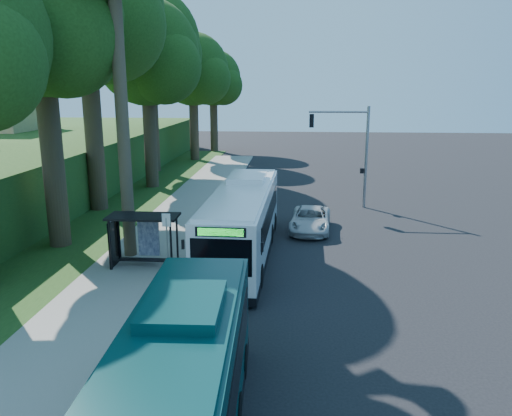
{
  "coord_description": "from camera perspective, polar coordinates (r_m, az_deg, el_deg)",
  "views": [
    {
      "loc": [
        -0.21,
        -24.54,
        8.27
      ],
      "look_at": [
        -2.12,
        1.0,
        2.01
      ],
      "focal_mm": 35.0,
      "sensor_mm": 36.0,
      "label": 1
    }
  ],
  "objects": [
    {
      "name": "tree_5",
      "position": [
        65.33,
        -4.85,
        14.29
      ],
      "size": [
        7.35,
        7.0,
        12.86
      ],
      "color": "#382B1E",
      "rests_on": "ground"
    },
    {
      "name": "tree_1",
      "position": [
        35.36,
        -18.82,
        20.29
      ],
      "size": [
        10.5,
        10.0,
        18.26
      ],
      "color": "#382B1E",
      "rests_on": "ground"
    },
    {
      "name": "bus_shelter",
      "position": [
        23.69,
        -13.2,
        -2.48
      ],
      "size": [
        3.2,
        1.51,
        2.55
      ],
      "color": "black",
      "rests_on": "ground"
    },
    {
      "name": "tree_2",
      "position": [
        42.23,
        -12.3,
        16.42
      ],
      "size": [
        8.82,
        8.4,
        15.12
      ],
      "color": "#382B1E",
      "rests_on": "ground"
    },
    {
      "name": "pickup",
      "position": [
        29.43,
        6.24,
        -1.31
      ],
      "size": [
        2.65,
        5.03,
        1.35
      ],
      "primitive_type": "imported",
      "rotation": [
        0.0,
        0.0,
        -0.09
      ],
      "color": "silver",
      "rests_on": "ground"
    },
    {
      "name": "tree_3",
      "position": [
        50.54,
        -11.99,
        17.65
      ],
      "size": [
        10.08,
        9.6,
        17.28
      ],
      "color": "#382B1E",
      "rests_on": "ground"
    },
    {
      "name": "sidewalk",
      "position": [
        26.83,
        -11.29,
        -4.37
      ],
      "size": [
        4.5,
        70.0,
        0.12
      ],
      "primitive_type": "cube",
      "color": "gray",
      "rests_on": "ground"
    },
    {
      "name": "white_bus",
      "position": [
        24.75,
        -1.52,
        -1.38
      ],
      "size": [
        3.01,
        12.58,
        3.73
      ],
      "rotation": [
        0.0,
        0.0,
        -0.03
      ],
      "color": "white",
      "rests_on": "ground"
    },
    {
      "name": "grass_verge",
      "position": [
        33.22,
        -18.51,
        -1.36
      ],
      "size": [
        8.0,
        70.0,
        0.06
      ],
      "primitive_type": "cube",
      "color": "#234719",
      "rests_on": "ground"
    },
    {
      "name": "ground",
      "position": [
        25.89,
        4.54,
        -4.94
      ],
      "size": [
        140.0,
        140.0,
        0.0
      ],
      "primitive_type": "plane",
      "color": "black",
      "rests_on": "ground"
    },
    {
      "name": "red_curb",
      "position": [
        22.63,
        -8.31,
        -7.68
      ],
      "size": [
        0.25,
        30.0,
        0.13
      ],
      "primitive_type": "cube",
      "color": "maroon",
      "rests_on": "ground"
    },
    {
      "name": "traffic_signal_pole",
      "position": [
        34.98,
        10.9,
        7.17
      ],
      "size": [
        4.1,
        0.3,
        7.0
      ],
      "color": "gray",
      "rests_on": "ground"
    },
    {
      "name": "tree_0",
      "position": [
        27.54,
        -23.32,
        18.78
      ],
      "size": [
        8.4,
        8.0,
        15.7
      ],
      "color": "#382B1E",
      "rests_on": "ground"
    },
    {
      "name": "tree_4",
      "position": [
        57.64,
        -7.16,
        15.07
      ],
      "size": [
        8.4,
        8.0,
        14.14
      ],
      "color": "#382B1E",
      "rests_on": "ground"
    },
    {
      "name": "stop_sign_pole",
      "position": [
        21.14,
        -10.14,
        -3.51
      ],
      "size": [
        0.35,
        0.06,
        3.17
      ],
      "color": "gray",
      "rests_on": "ground"
    }
  ]
}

